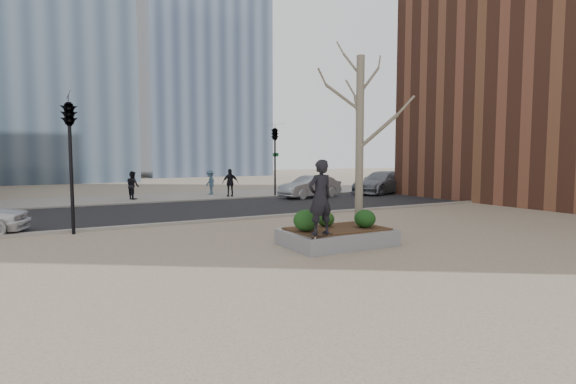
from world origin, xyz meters
TOP-DOWN VIEW (x-y plane):
  - ground at (0.00, 0.00)m, footprint 120.00×120.00m
  - street at (0.00, 10.00)m, footprint 60.00×8.00m
  - far_sidewalk at (0.00, 17.00)m, footprint 60.00×6.00m
  - planter at (1.00, 0.00)m, footprint 3.00×2.00m
  - planter_mulch at (1.00, 0.00)m, footprint 2.70×1.70m
  - sycamore_tree at (2.00, 0.30)m, footprint 2.80×2.80m
  - shrub_left at (-0.05, -0.03)m, footprint 0.70×0.70m
  - shrub_middle at (0.88, 0.40)m, footprint 0.51×0.51m
  - shrub_right at (1.74, -0.33)m, footprint 0.61×0.61m
  - skateboard at (-0.10, -0.80)m, footprint 0.81×0.39m
  - skateboarder at (-0.10, -0.80)m, footprint 0.73×0.51m
  - car_silver at (7.83, 12.56)m, footprint 4.21×2.13m
  - car_third at (13.52, 12.68)m, footprint 5.47×3.52m
  - pedestrian_a at (-1.76, 16.48)m, footprint 0.82×0.94m
  - pedestrian_b at (3.20, 17.38)m, footprint 0.66×1.07m
  - pedestrian_c at (3.83, 15.43)m, footprint 1.06×0.59m
  - traffic_light_near at (-5.50, 5.60)m, footprint 0.60×2.48m
  - traffic_light_far at (6.50, 14.60)m, footprint 0.60×2.48m

SIDE VIEW (x-z plane):
  - ground at x=0.00m, z-range 0.00..0.00m
  - street at x=0.00m, z-range 0.00..0.02m
  - far_sidewalk at x=0.00m, z-range 0.00..0.02m
  - planter at x=1.00m, z-range 0.00..0.45m
  - planter_mulch at x=1.00m, z-range 0.45..0.49m
  - skateboard at x=-0.10m, z-range 0.45..0.53m
  - car_silver at x=7.83m, z-range 0.02..1.34m
  - shrub_middle at x=0.88m, z-range 0.49..0.92m
  - shrub_right at x=1.74m, z-range 0.49..1.01m
  - car_third at x=13.52m, z-range 0.02..1.49m
  - shrub_left at x=-0.05m, z-range 0.49..1.08m
  - pedestrian_b at x=3.20m, z-range 0.02..1.63m
  - pedestrian_a at x=-1.76m, z-range 0.02..1.65m
  - pedestrian_c at x=3.83m, z-range 0.02..1.73m
  - skateboarder at x=-0.10m, z-range 0.52..2.46m
  - traffic_light_near at x=-5.50m, z-range 0.00..4.50m
  - traffic_light_far at x=6.50m, z-range 0.00..4.50m
  - sycamore_tree at x=2.00m, z-range 0.49..7.09m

